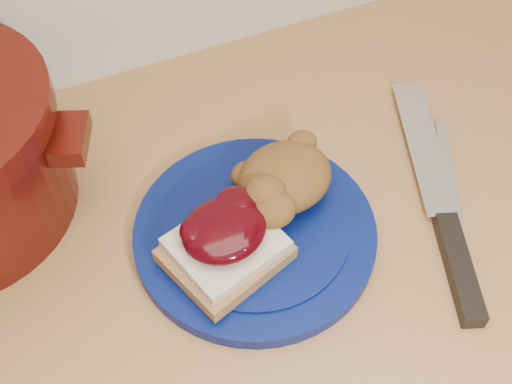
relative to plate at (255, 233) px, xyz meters
name	(u,v)px	position (x,y,z in m)	size (l,w,h in m)	color
plate	(255,233)	(0.00, 0.00, 0.00)	(0.26, 0.26, 0.02)	#051253
sandwich	(225,243)	(-0.04, -0.02, 0.04)	(0.13, 0.12, 0.05)	olive
stuffing_mound	(285,177)	(0.05, 0.03, 0.04)	(0.10, 0.09, 0.05)	brown
chef_knife	(448,231)	(0.19, -0.08, 0.00)	(0.15, 0.32, 0.02)	black
butter_knife	(449,174)	(0.24, -0.01, -0.01)	(0.17, 0.01, 0.00)	silver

